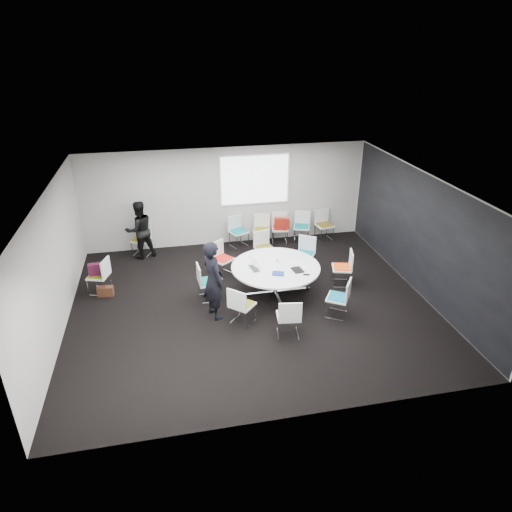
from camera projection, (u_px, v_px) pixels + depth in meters
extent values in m
cube|color=black|center=(251.00, 304.00, 10.43)|extent=(8.00, 7.00, 0.04)
cube|color=white|center=(250.00, 184.00, 9.18)|extent=(8.00, 7.00, 0.04)
cube|color=#AEA9A4|center=(227.00, 196.00, 12.90)|extent=(8.00, 0.04, 2.80)
cube|color=#AEA9A4|center=(297.00, 348.00, 6.71)|extent=(8.00, 0.04, 2.80)
cube|color=#AEA9A4|center=(53.00, 266.00, 9.07)|extent=(0.04, 7.00, 2.80)
cube|color=#AEA9A4|center=(421.00, 233.00, 10.53)|extent=(0.04, 7.00, 2.80)
cube|color=black|center=(420.00, 233.00, 10.53)|extent=(0.01, 6.94, 2.74)
cube|color=silver|center=(275.00, 292.00, 10.80)|extent=(0.90, 0.90, 0.08)
cylinder|color=silver|center=(275.00, 280.00, 10.66)|extent=(0.10, 0.10, 0.65)
cylinder|color=white|center=(276.00, 267.00, 10.51)|extent=(2.05, 2.05, 0.04)
cube|color=white|center=(255.00, 180.00, 12.79)|extent=(1.90, 0.03, 1.35)
cube|color=silver|center=(341.00, 276.00, 11.14)|extent=(0.52, 0.52, 0.42)
cube|color=white|center=(342.00, 268.00, 11.04)|extent=(0.55, 0.56, 0.04)
cube|color=#DB4511|center=(342.00, 267.00, 11.03)|extent=(0.47, 0.49, 0.03)
cube|color=white|center=(351.00, 260.00, 10.93)|extent=(0.16, 0.45, 0.42)
cube|color=silver|center=(304.00, 262.00, 11.82)|extent=(0.58, 0.58, 0.42)
cube|color=white|center=(305.00, 255.00, 11.71)|extent=(0.63, 0.62, 0.04)
cube|color=#0A6D82|center=(305.00, 253.00, 11.70)|extent=(0.54, 0.54, 0.03)
cube|color=white|center=(307.00, 243.00, 11.79)|extent=(0.40, 0.28, 0.42)
cube|color=silver|center=(265.00, 257.00, 12.13)|extent=(0.51, 0.51, 0.42)
cube|color=white|center=(265.00, 249.00, 12.03)|extent=(0.56, 0.54, 0.04)
cube|color=brown|center=(265.00, 248.00, 12.02)|extent=(0.48, 0.47, 0.03)
cube|color=white|center=(261.00, 238.00, 12.10)|extent=(0.45, 0.15, 0.42)
cube|color=silver|center=(223.00, 267.00, 11.56)|extent=(0.59, 0.59, 0.42)
cube|color=white|center=(223.00, 259.00, 11.46)|extent=(0.63, 0.63, 0.04)
cube|color=red|center=(223.00, 258.00, 11.45)|extent=(0.55, 0.54, 0.03)
cube|color=white|center=(217.00, 249.00, 11.49)|extent=(0.39, 0.31, 0.42)
cube|color=silver|center=(209.00, 291.00, 10.53)|extent=(0.45, 0.45, 0.42)
cube|color=white|center=(208.00, 282.00, 10.43)|extent=(0.48, 0.49, 0.04)
cube|color=#097669|center=(208.00, 281.00, 10.41)|extent=(0.41, 0.43, 0.03)
cube|color=white|center=(199.00, 274.00, 10.27)|extent=(0.07, 0.46, 0.42)
cube|color=silver|center=(242.00, 314.00, 9.65)|extent=(0.59, 0.59, 0.42)
cube|color=white|center=(242.00, 305.00, 9.55)|extent=(0.64, 0.64, 0.04)
cube|color=olive|center=(242.00, 304.00, 9.54)|extent=(0.55, 0.55, 0.03)
cube|color=white|center=(237.00, 300.00, 9.29)|extent=(0.36, 0.34, 0.42)
cube|color=silver|center=(288.00, 326.00, 9.26)|extent=(0.47, 0.47, 0.42)
cube|color=white|center=(288.00, 316.00, 9.16)|extent=(0.52, 0.50, 0.04)
cube|color=red|center=(289.00, 315.00, 9.15)|extent=(0.45, 0.43, 0.03)
cube|color=white|center=(290.00, 312.00, 8.87)|extent=(0.46, 0.10, 0.42)
cube|color=silver|center=(337.00, 307.00, 9.90)|extent=(0.58, 0.58, 0.42)
cube|color=white|center=(338.00, 298.00, 9.80)|extent=(0.62, 0.63, 0.04)
cube|color=#0A6487|center=(338.00, 297.00, 9.79)|extent=(0.54, 0.54, 0.03)
cube|color=white|center=(348.00, 290.00, 9.63)|extent=(0.28, 0.41, 0.42)
cube|color=silver|center=(239.00, 239.00, 13.14)|extent=(0.56, 0.56, 0.42)
cube|color=white|center=(239.00, 232.00, 13.04)|extent=(0.60, 0.59, 0.04)
cube|color=#097A86|center=(239.00, 231.00, 13.03)|extent=(0.52, 0.51, 0.03)
cube|color=white|center=(234.00, 222.00, 13.09)|extent=(0.43, 0.22, 0.42)
cube|color=silver|center=(261.00, 238.00, 13.23)|extent=(0.52, 0.52, 0.42)
cube|color=white|center=(261.00, 231.00, 13.13)|extent=(0.57, 0.55, 0.04)
cube|color=olive|center=(261.00, 230.00, 13.12)|extent=(0.49, 0.48, 0.03)
cube|color=white|center=(262.00, 221.00, 13.22)|extent=(0.45, 0.16, 0.42)
cube|color=silver|center=(280.00, 236.00, 13.36)|extent=(0.48, 0.48, 0.42)
cube|color=white|center=(280.00, 229.00, 13.26)|extent=(0.52, 0.51, 0.04)
cube|color=red|center=(280.00, 228.00, 13.25)|extent=(0.46, 0.44, 0.03)
cube|color=white|center=(279.00, 219.00, 13.35)|extent=(0.46, 0.11, 0.42)
cube|color=silver|center=(301.00, 234.00, 13.47)|extent=(0.54, 0.54, 0.42)
cube|color=white|center=(302.00, 227.00, 13.37)|extent=(0.58, 0.57, 0.04)
cube|color=#0B7777|center=(302.00, 226.00, 13.35)|extent=(0.51, 0.50, 0.03)
cube|color=white|center=(302.00, 217.00, 13.45)|extent=(0.44, 0.19, 0.42)
cube|color=silver|center=(324.00, 233.00, 13.57)|extent=(0.48, 0.48, 0.42)
cube|color=white|center=(324.00, 226.00, 13.47)|extent=(0.53, 0.51, 0.04)
cube|color=brown|center=(325.00, 225.00, 13.46)|extent=(0.46, 0.44, 0.03)
cube|color=white|center=(321.00, 216.00, 13.54)|extent=(0.46, 0.11, 0.42)
cube|color=silver|center=(100.00, 284.00, 10.79)|extent=(0.53, 0.53, 0.42)
cube|color=white|center=(98.00, 276.00, 10.69)|extent=(0.56, 0.57, 0.04)
cube|color=olive|center=(98.00, 275.00, 10.68)|extent=(0.49, 0.50, 0.03)
cube|color=white|center=(106.00, 268.00, 10.57)|extent=(0.18, 0.45, 0.42)
cube|color=silver|center=(142.00, 247.00, 12.65)|extent=(0.56, 0.56, 0.42)
cube|color=white|center=(141.00, 240.00, 12.55)|extent=(0.60, 0.59, 0.04)
cube|color=olive|center=(141.00, 239.00, 12.53)|extent=(0.52, 0.51, 0.03)
cube|color=white|center=(144.00, 229.00, 12.63)|extent=(0.43, 0.22, 0.42)
imported|color=black|center=(213.00, 280.00, 9.61)|extent=(0.62, 0.75, 1.76)
imported|color=black|center=(140.00, 230.00, 12.25)|extent=(0.94, 0.85, 1.60)
imported|color=#333338|center=(256.00, 268.00, 10.39)|extent=(0.30, 0.40, 0.03)
cube|color=silver|center=(253.00, 261.00, 10.43)|extent=(0.13, 0.28, 0.22)
cube|color=black|center=(297.00, 270.00, 10.31)|extent=(0.26, 0.33, 0.02)
cube|color=navy|center=(278.00, 273.00, 10.15)|extent=(0.31, 0.28, 0.03)
cube|color=white|center=(296.00, 262.00, 10.71)|extent=(0.33, 0.26, 0.00)
cube|color=white|center=(308.00, 267.00, 10.47)|extent=(0.33, 0.25, 0.00)
cylinder|color=white|center=(277.00, 260.00, 10.68)|extent=(0.08, 0.08, 0.09)
cube|color=black|center=(306.00, 275.00, 10.12)|extent=(0.15, 0.10, 0.01)
cube|color=#451228|center=(97.00, 269.00, 10.61)|extent=(0.41, 0.17, 0.28)
cube|color=#432515|center=(106.00, 291.00, 10.68)|extent=(0.38, 0.20, 0.24)
cube|color=#AC2015|center=(282.00, 223.00, 12.96)|extent=(0.47, 0.27, 0.36)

